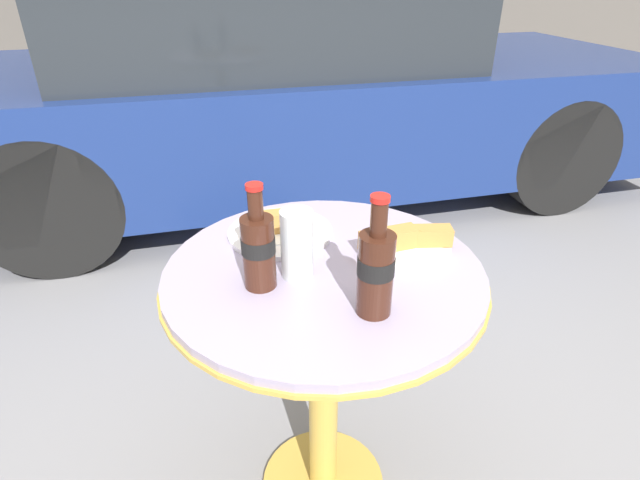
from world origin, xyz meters
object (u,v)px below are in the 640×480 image
object	(u,v)px
bistro_table	(324,327)
cola_bottle_right	(376,269)
lunch_plate_far	(280,229)
parked_car	(294,94)
drinking_glass	(297,247)
cola_bottle_left	(258,248)
lunch_plate_near	(406,243)

from	to	relation	value
bistro_table	cola_bottle_right	world-z (taller)	cola_bottle_right
lunch_plate_far	parked_car	distance (m)	2.12
bistro_table	parked_car	distance (m)	2.27
parked_car	drinking_glass	bearing A→B (deg)	-101.50
bistro_table	cola_bottle_right	xyz separation A→B (m)	(0.05, -0.18, 0.26)
cola_bottle_right	parked_car	world-z (taller)	parked_car
bistro_table	parked_car	size ratio (longest dim) A/B	0.17
lunch_plate_far	bistro_table	bearing A→B (deg)	-69.15
cola_bottle_left	drinking_glass	world-z (taller)	cola_bottle_left
cola_bottle_right	lunch_plate_far	distance (m)	0.38
drinking_glass	lunch_plate_far	world-z (taller)	drinking_glass
drinking_glass	parked_car	xyz separation A→B (m)	(0.46, 2.25, -0.21)
lunch_plate_near	bistro_table	bearing A→B (deg)	-173.52
cola_bottle_left	cola_bottle_right	world-z (taller)	cola_bottle_right
cola_bottle_right	drinking_glass	xyz separation A→B (m)	(-0.11, 0.16, -0.03)
cola_bottle_left	lunch_plate_far	bearing A→B (deg)	68.94
bistro_table	cola_bottle_left	world-z (taller)	cola_bottle_left
cola_bottle_right	lunch_plate_far	xyz separation A→B (m)	(-0.12, 0.35, -0.08)
cola_bottle_left	lunch_plate_near	size ratio (longest dim) A/B	1.02
lunch_plate_near	drinking_glass	bearing A→B (deg)	-171.84
parked_car	cola_bottle_left	bearing A→B (deg)	-103.41
bistro_table	parked_car	xyz separation A→B (m)	(0.40, 2.24, 0.03)
bistro_table	parked_car	bearing A→B (deg)	79.98
lunch_plate_far	lunch_plate_near	bearing A→B (deg)	-29.25
drinking_glass	lunch_plate_near	distance (m)	0.27
lunch_plate_near	cola_bottle_right	bearing A→B (deg)	-127.01
bistro_table	cola_bottle_left	size ratio (longest dim) A/B	3.32
cola_bottle_right	lunch_plate_near	distance (m)	0.26
lunch_plate_near	parked_car	bearing A→B (deg)	85.03
cola_bottle_right	lunch_plate_far	bearing A→B (deg)	108.50
drinking_glass	parked_car	bearing A→B (deg)	78.50
drinking_glass	lunch_plate_near	xyz separation A→B (m)	(0.27, 0.04, -0.05)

